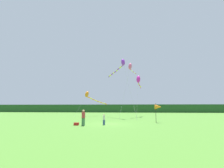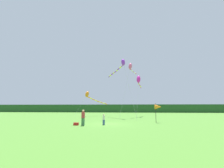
{
  "view_description": "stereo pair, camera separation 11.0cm",
  "coord_description": "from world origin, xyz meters",
  "px_view_note": "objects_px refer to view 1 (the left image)",
  "views": [
    {
      "loc": [
        2.76,
        -20.34,
        2.1
      ],
      "look_at": [
        0.0,
        6.0,
        5.96
      ],
      "focal_mm": 25.51,
      "sensor_mm": 36.0,
      "label": 1
    },
    {
      "loc": [
        2.87,
        -20.33,
        2.1
      ],
      "look_at": [
        0.0,
        6.0,
        5.96
      ],
      "focal_mm": 25.51,
      "sensor_mm": 36.0,
      "label": 2
    }
  ],
  "objects_px": {
    "cooler_box": "(76,124)",
    "banner_flag_pole": "(158,107)",
    "person_adult": "(83,117)",
    "kite_purple": "(121,65)",
    "person_child": "(104,119)",
    "kite_orange": "(90,96)",
    "kite_rainbow": "(131,67)",
    "kite_magenta": "(139,80)"
  },
  "relations": [
    {
      "from": "kite_purple",
      "to": "kite_rainbow",
      "type": "relative_size",
      "value": 1.0
    },
    {
      "from": "kite_orange",
      "to": "person_child",
      "type": "bearing_deg",
      "value": -70.51
    },
    {
      "from": "banner_flag_pole",
      "to": "kite_rainbow",
      "type": "distance_m",
      "value": 14.61
    },
    {
      "from": "person_child",
      "to": "kite_magenta",
      "type": "distance_m",
      "value": 19.17
    },
    {
      "from": "person_child",
      "to": "kite_purple",
      "type": "bearing_deg",
      "value": 82.72
    },
    {
      "from": "cooler_box",
      "to": "banner_flag_pole",
      "type": "height_order",
      "value": "banner_flag_pole"
    },
    {
      "from": "person_child",
      "to": "banner_flag_pole",
      "type": "xyz_separation_m",
      "value": [
        7.02,
        3.72,
        1.41
      ]
    },
    {
      "from": "person_child",
      "to": "banner_flag_pole",
      "type": "bearing_deg",
      "value": 27.93
    },
    {
      "from": "person_adult",
      "to": "kite_purple",
      "type": "height_order",
      "value": "kite_purple"
    },
    {
      "from": "person_adult",
      "to": "cooler_box",
      "type": "relative_size",
      "value": 3.24
    },
    {
      "from": "kite_rainbow",
      "to": "person_adult",
      "type": "bearing_deg",
      "value": -109.63
    },
    {
      "from": "person_adult",
      "to": "kite_orange",
      "type": "height_order",
      "value": "kite_orange"
    },
    {
      "from": "person_adult",
      "to": "kite_purple",
      "type": "relative_size",
      "value": 0.15
    },
    {
      "from": "banner_flag_pole",
      "to": "kite_magenta",
      "type": "bearing_deg",
      "value": 97.64
    },
    {
      "from": "cooler_box",
      "to": "person_child",
      "type": "bearing_deg",
      "value": 12.28
    },
    {
      "from": "banner_flag_pole",
      "to": "kite_purple",
      "type": "xyz_separation_m",
      "value": [
        -5.47,
        8.4,
        8.49
      ]
    },
    {
      "from": "kite_orange",
      "to": "kite_purple",
      "type": "relative_size",
      "value": 0.65
    },
    {
      "from": "cooler_box",
      "to": "banner_flag_pole",
      "type": "relative_size",
      "value": 0.21
    },
    {
      "from": "person_child",
      "to": "cooler_box",
      "type": "height_order",
      "value": "person_child"
    },
    {
      "from": "banner_flag_pole",
      "to": "kite_rainbow",
      "type": "bearing_deg",
      "value": 107.52
    },
    {
      "from": "banner_flag_pole",
      "to": "kite_purple",
      "type": "bearing_deg",
      "value": 123.06
    },
    {
      "from": "cooler_box",
      "to": "kite_purple",
      "type": "distance_m",
      "value": 17.19
    },
    {
      "from": "person_child",
      "to": "kite_purple",
      "type": "distance_m",
      "value": 15.73
    },
    {
      "from": "cooler_box",
      "to": "kite_magenta",
      "type": "distance_m",
      "value": 21.04
    },
    {
      "from": "kite_orange",
      "to": "kite_rainbow",
      "type": "xyz_separation_m",
      "value": [
        9.63,
        -2.45,
        6.06
      ]
    },
    {
      "from": "person_adult",
      "to": "banner_flag_pole",
      "type": "bearing_deg",
      "value": 27.13
    },
    {
      "from": "kite_orange",
      "to": "kite_magenta",
      "type": "xyz_separation_m",
      "value": [
        11.42,
        -0.54,
        3.46
      ]
    },
    {
      "from": "person_child",
      "to": "kite_rainbow",
      "type": "relative_size",
      "value": 0.11
    },
    {
      "from": "cooler_box",
      "to": "kite_purple",
      "type": "height_order",
      "value": "kite_purple"
    },
    {
      "from": "person_adult",
      "to": "person_child",
      "type": "bearing_deg",
      "value": 24.56
    },
    {
      "from": "kite_rainbow",
      "to": "kite_purple",
      "type": "bearing_deg",
      "value": -124.09
    },
    {
      "from": "banner_flag_pole",
      "to": "kite_orange",
      "type": "bearing_deg",
      "value": 133.91
    },
    {
      "from": "person_child",
      "to": "kite_rainbow",
      "type": "distance_m",
      "value": 18.35
    },
    {
      "from": "person_adult",
      "to": "kite_magenta",
      "type": "height_order",
      "value": "kite_magenta"
    },
    {
      "from": "kite_purple",
      "to": "kite_magenta",
      "type": "distance_m",
      "value": 6.5
    },
    {
      "from": "person_adult",
      "to": "kite_magenta",
      "type": "relative_size",
      "value": 0.2
    },
    {
      "from": "banner_flag_pole",
      "to": "kite_purple",
      "type": "height_order",
      "value": "kite_purple"
    },
    {
      "from": "kite_orange",
      "to": "kite_magenta",
      "type": "bearing_deg",
      "value": -2.72
    },
    {
      "from": "banner_flag_pole",
      "to": "person_adult",
      "type": "bearing_deg",
      "value": -152.87
    },
    {
      "from": "kite_orange",
      "to": "kite_magenta",
      "type": "relative_size",
      "value": 0.82
    },
    {
      "from": "kite_rainbow",
      "to": "kite_magenta",
      "type": "distance_m",
      "value": 3.68
    },
    {
      "from": "person_adult",
      "to": "kite_orange",
      "type": "bearing_deg",
      "value": 102.04
    }
  ]
}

